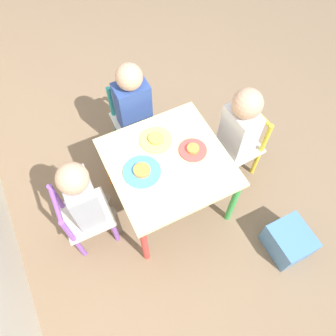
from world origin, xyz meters
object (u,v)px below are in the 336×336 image
at_px(kids_table, 168,167).
at_px(storage_bin, 289,241).
at_px(plate_front, 193,150).
at_px(child_back, 87,199).
at_px(child_front, 238,130).
at_px(chair_teal, 133,119).
at_px(plate_back, 142,171).
at_px(chair_yellow, 240,145).
at_px(chair_purple, 83,217).
at_px(plate_right, 156,140).
at_px(child_right, 134,106).

height_order(kids_table, storage_bin, kids_table).
bearing_deg(storage_bin, plate_front, 29.68).
bearing_deg(child_back, child_front, -87.84).
bearing_deg(chair_teal, storage_bin, -66.11).
height_order(kids_table, plate_back, plate_back).
bearing_deg(plate_front, chair_yellow, -85.00).
height_order(chair_purple, plate_right, chair_purple).
distance_m(chair_purple, plate_right, 0.59).
distance_m(chair_teal, plate_back, 0.59).
bearing_deg(child_back, child_right, -44.81).
distance_m(chair_teal, plate_front, 0.59).
bearing_deg(chair_teal, child_right, -90.00).
bearing_deg(kids_table, plate_back, 90.00).
relative_size(child_right, plate_front, 4.88).
bearing_deg(child_right, chair_purple, -138.72).
bearing_deg(chair_teal, plate_right, -90.16).
height_order(chair_purple, storage_bin, chair_purple).
height_order(chair_yellow, child_right, child_right).
xyz_separation_m(child_front, plate_right, (0.12, 0.46, 0.04)).
bearing_deg(storage_bin, chair_yellow, -2.99).
bearing_deg(plate_front, plate_right, 45.00).
height_order(chair_teal, child_back, child_back).
xyz_separation_m(chair_teal, child_back, (-0.52, 0.47, 0.19)).
relative_size(chair_purple, chair_teal, 1.00).
xyz_separation_m(chair_purple, plate_front, (-0.01, -0.67, 0.24)).
distance_m(kids_table, storage_bin, 0.83).
relative_size(child_front, child_right, 1.00).
height_order(child_front, plate_back, child_front).
relative_size(chair_purple, child_right, 0.69).
xyz_separation_m(child_right, plate_right, (-0.31, 0.00, 0.05)).
distance_m(kids_table, child_right, 0.46).
bearing_deg(storage_bin, kids_table, 39.48).
bearing_deg(plate_right, chair_purple, 105.39).
distance_m(chair_yellow, child_back, 1.00).
height_order(child_back, plate_front, child_back).
relative_size(plate_right, storage_bin, 0.75).
relative_size(child_right, plate_right, 4.16).
xyz_separation_m(chair_teal, child_right, (-0.06, 0.00, 0.19)).
xyz_separation_m(kids_table, plate_right, (0.15, 0.00, 0.07)).
bearing_deg(plate_right, child_right, -0.58).
bearing_deg(child_front, chair_yellow, 90.00).
relative_size(child_right, storage_bin, 3.12).
distance_m(child_right, storage_bin, 1.21).
relative_size(chair_teal, child_back, 0.69).
bearing_deg(plate_front, child_back, 89.43).
bearing_deg(chair_teal, chair_yellow, -43.02).
distance_m(chair_teal, plate_right, 0.44).
bearing_deg(chair_yellow, chair_purple, -92.15).
xyz_separation_m(plate_back, storage_bin, (-0.59, -0.64, -0.39)).
distance_m(plate_back, plate_front, 0.30).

